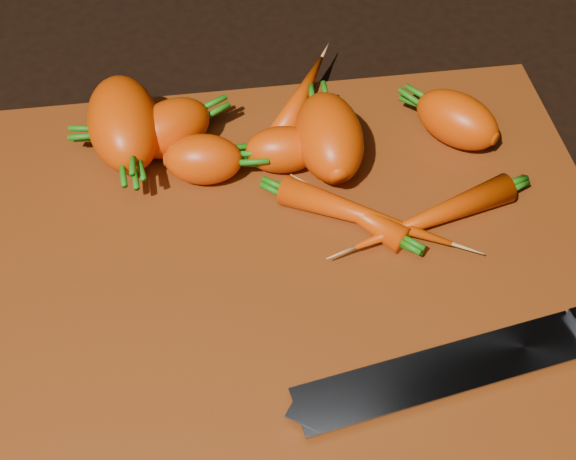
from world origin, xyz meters
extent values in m
cube|color=black|center=(0.00, 0.00, -0.01)|extent=(2.00, 2.00, 0.01)
cube|color=#82340B|center=(0.00, 0.00, 0.01)|extent=(0.50, 0.40, 0.01)
ellipsoid|color=#E23F02|center=(-0.08, 0.13, 0.03)|extent=(0.09, 0.08, 0.05)
ellipsoid|color=#E23F02|center=(-0.11, 0.13, 0.03)|extent=(0.07, 0.05, 0.04)
ellipsoid|color=#E23F02|center=(-0.12, 0.13, 0.04)|extent=(0.07, 0.11, 0.06)
ellipsoid|color=#E23F02|center=(0.05, 0.10, 0.04)|extent=(0.05, 0.09, 0.05)
ellipsoid|color=#E23F02|center=(0.01, 0.10, 0.03)|extent=(0.06, 0.04, 0.04)
ellipsoid|color=#E23F02|center=(-0.06, 0.09, 0.03)|extent=(0.07, 0.05, 0.04)
ellipsoid|color=#E23F02|center=(0.16, 0.11, 0.03)|extent=(0.08, 0.09, 0.04)
ellipsoid|color=#E23F02|center=(0.03, 0.17, 0.02)|extent=(0.07, 0.11, 0.02)
ellipsoid|color=#E23F02|center=(0.06, 0.02, 0.02)|extent=(0.13, 0.09, 0.02)
ellipsoid|color=#E23F02|center=(0.06, 0.02, 0.02)|extent=(0.07, 0.08, 0.02)
ellipsoid|color=#E23F02|center=(0.11, 0.01, 0.02)|extent=(0.14, 0.07, 0.02)
cube|color=gray|center=(-0.01, -0.14, 0.02)|extent=(0.21, 0.07, 0.00)
cube|color=gray|center=(0.09, -0.12, 0.02)|extent=(0.02, 0.03, 0.01)
cube|color=black|center=(0.16, -0.11, 0.02)|extent=(0.12, 0.04, 0.02)
cylinder|color=#B2B2B7|center=(0.14, -0.11, 0.03)|extent=(0.01, 0.01, 0.00)
camera|label=1|loc=(-0.05, -0.38, 0.48)|focal=50.00mm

